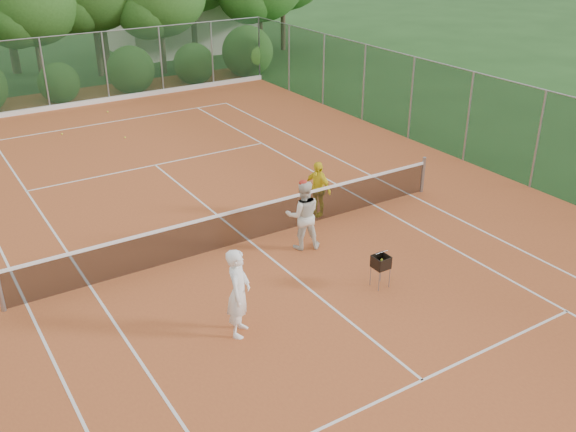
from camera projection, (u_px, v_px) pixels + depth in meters
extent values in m
plane|color=#1D4418|center=(249.00, 241.00, 16.44)|extent=(120.00, 120.00, 0.00)
cube|color=#B55829|center=(249.00, 241.00, 16.43)|extent=(18.00, 36.00, 0.02)
cube|color=beige|center=(184.00, 24.00, 38.43)|extent=(8.00, 5.00, 3.00)
cylinder|color=gray|center=(423.00, 175.00, 19.06)|extent=(0.10, 0.10, 1.10)
cube|color=black|center=(249.00, 225.00, 16.23)|extent=(11.87, 0.03, 0.86)
cube|color=white|center=(248.00, 208.00, 16.03)|extent=(11.87, 0.04, 0.07)
imported|color=white|center=(239.00, 293.00, 12.46)|extent=(0.79, 0.81, 1.88)
imported|color=silver|center=(303.00, 215.00, 15.74)|extent=(1.06, 0.96, 1.79)
ellipsoid|color=#AF2317|center=(303.00, 183.00, 15.37)|extent=(0.22, 0.22, 0.14)
imported|color=yellow|center=(318.00, 188.00, 17.53)|extent=(0.57, 0.98, 1.56)
cylinder|color=gray|center=(379.00, 282.00, 14.15)|extent=(0.02, 0.02, 0.49)
cylinder|color=gray|center=(381.00, 272.00, 14.53)|extent=(0.02, 0.02, 0.49)
cube|color=black|center=(381.00, 262.00, 14.18)|extent=(0.34, 0.34, 0.28)
sphere|color=yellow|center=(62.00, 134.00, 24.16)|extent=(0.07, 0.07, 0.07)
sphere|color=gold|center=(108.00, 112.00, 26.82)|extent=(0.07, 0.07, 0.07)
sphere|color=yellow|center=(125.00, 137.00, 23.80)|extent=(0.07, 0.07, 0.07)
cube|color=white|center=(103.00, 123.00, 25.49)|extent=(11.03, 0.06, 0.01)
cube|color=white|center=(26.00, 304.00, 13.78)|extent=(0.06, 23.77, 0.01)
cube|color=white|center=(410.00, 195.00, 19.07)|extent=(0.06, 23.77, 0.01)
cube|color=white|center=(90.00, 286.00, 14.44)|extent=(0.06, 23.77, 0.01)
cube|color=white|center=(374.00, 205.00, 18.41)|extent=(0.06, 23.77, 0.01)
cube|color=white|center=(155.00, 165.00, 21.30)|extent=(8.23, 0.06, 0.01)
cube|color=white|center=(422.00, 380.00, 11.55)|extent=(8.23, 0.06, 0.01)
cube|color=white|center=(249.00, 241.00, 16.43)|extent=(0.06, 12.80, 0.01)
cube|color=#19381E|center=(76.00, 71.00, 27.21)|extent=(18.00, 0.02, 3.00)
cylinder|color=gray|center=(259.00, 49.00, 31.56)|extent=(0.07, 0.07, 3.00)
cube|color=#19381E|center=(538.00, 140.00, 18.98)|extent=(0.02, 33.00, 3.00)
cylinder|color=gray|center=(259.00, 49.00, 31.56)|extent=(0.07, 0.07, 3.00)
cylinder|color=brown|center=(38.00, 49.00, 30.30)|extent=(0.24, 0.24, 3.50)
cylinder|color=brown|center=(96.00, 35.00, 32.00)|extent=(0.28, 0.28, 4.10)
cylinder|color=brown|center=(162.00, 40.00, 32.69)|extent=(0.23, 0.23, 3.40)
cylinder|color=brown|center=(193.00, 16.00, 35.93)|extent=(0.32, 0.32, 4.65)
cylinder|color=brown|center=(260.00, 25.00, 35.80)|extent=(0.26, 0.26, 3.80)
cylinder|color=brown|center=(283.00, 13.00, 38.13)|extent=(0.29, 0.29, 4.25)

